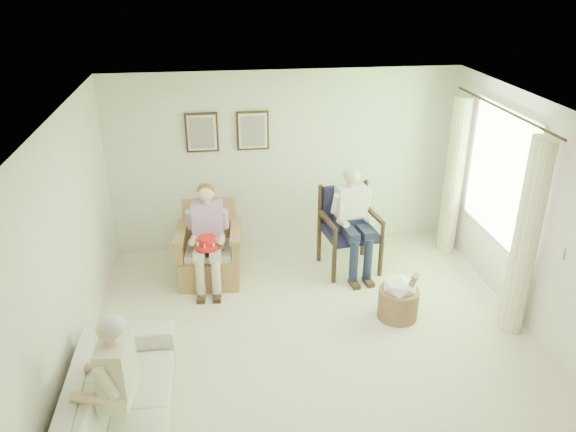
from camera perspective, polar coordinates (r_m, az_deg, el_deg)
The scene contains 18 objects.
floor at distance 6.32m, azimuth 3.02°, elevation -13.96°, with size 5.50×5.50×0.00m, color beige.
back_wall at distance 8.10m, azimuth -0.34°, elevation 5.58°, with size 5.00×0.04×2.60m, color silver.
left_wall at distance 5.72m, azimuth -22.21°, elevation -4.82°, with size 0.04×5.50×2.60m, color silver.
right_wall at distance 6.52m, azimuth 25.42°, elevation -1.77°, with size 0.04×5.50×2.60m, color silver.
ceiling at distance 5.12m, azimuth 3.66°, elevation 9.46°, with size 5.00×5.50×0.02m, color white.
window at distance 7.35m, azimuth 20.80°, elevation 4.28°, with size 0.13×2.50×1.63m.
curtain_left at distance 6.66m, azimuth 23.00°, elevation -2.21°, with size 0.34×0.34×2.30m, color #FAE8C3.
curtain_right at distance 8.25m, azimuth 16.49°, elevation 3.81°, with size 0.34×0.34×2.30m, color #FAE8C3.
framed_print_left at distance 7.86m, azimuth -8.75°, elevation 8.37°, with size 0.45×0.05×0.55m.
framed_print_right at distance 7.88m, azimuth -3.60°, elevation 8.64°, with size 0.45×0.05×0.55m.
wicker_armchair at distance 7.59m, azimuth -7.94°, elevation -4.07°, with size 0.81×0.80×1.03m.
wood_armchair at distance 7.76m, azimuth 6.17°, elevation -0.90°, with size 0.73×0.69×1.13m.
sofa at distance 5.45m, azimuth -16.73°, elevation -18.10°, with size 0.87×2.23×0.65m, color beige.
person_wicker at distance 7.26m, azimuth -8.14°, elevation -1.39°, with size 0.40×0.63×1.35m.
person_dark at distance 7.49m, azimuth 6.58°, elevation 0.24°, with size 0.40×0.63×1.45m.
person_sofa at distance 5.10m, azimuth -17.48°, elevation -15.40°, with size 0.42×0.63×1.30m.
red_hat at distance 7.11m, azimuth -8.23°, elevation -2.77°, with size 0.31×0.31×0.14m.
hatbox at distance 6.88m, azimuth 11.20°, elevation -8.07°, with size 0.62×0.62×0.71m.
Camera 1 is at (-0.99, -4.85, 3.92)m, focal length 35.00 mm.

